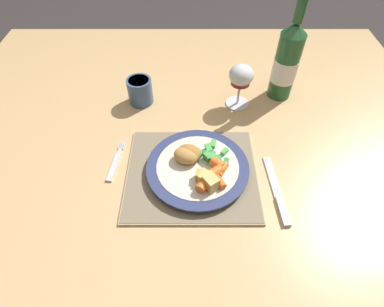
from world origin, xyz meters
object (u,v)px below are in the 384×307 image
(dinner_plate, at_px, (198,168))
(table_knife, at_px, (278,195))
(dining_table, at_px, (189,141))
(fork, at_px, (115,164))
(drinking_cup, at_px, (140,90))
(wine_glass, at_px, (241,78))
(bottle, at_px, (287,62))

(dinner_plate, xyz_separation_m, table_knife, (0.18, -0.07, -0.01))
(dining_table, distance_m, fork, 0.25)
(dining_table, relative_size, drinking_cup, 18.82)
(dinner_plate, relative_size, drinking_cup, 3.20)
(wine_glass, relative_size, bottle, 0.42)
(dining_table, distance_m, drinking_cup, 0.21)
(dinner_plate, bearing_deg, fork, 173.12)
(dining_table, bearing_deg, dinner_plate, -83.08)
(fork, bearing_deg, wine_glass, 35.70)
(table_knife, bearing_deg, wine_glass, 100.44)
(bottle, bearing_deg, wine_glass, -160.62)
(fork, distance_m, table_knife, 0.39)
(dining_table, relative_size, bottle, 4.68)
(table_knife, xyz_separation_m, drinking_cup, (-0.34, 0.34, 0.04))
(fork, distance_m, drinking_cup, 0.25)
(table_knife, bearing_deg, dinner_plate, 159.70)
(dinner_plate, relative_size, wine_glass, 1.88)
(dinner_plate, distance_m, wine_glass, 0.29)
(dinner_plate, bearing_deg, drinking_cup, 121.41)
(dining_table, distance_m, wine_glass, 0.23)
(fork, xyz_separation_m, drinking_cup, (0.04, 0.24, 0.04))
(table_knife, relative_size, bottle, 0.63)
(fork, bearing_deg, bottle, 31.53)
(dining_table, bearing_deg, wine_glass, 29.71)
(table_knife, xyz_separation_m, bottle, (0.07, 0.37, 0.11))
(table_knife, xyz_separation_m, wine_glass, (-0.06, 0.32, 0.09))
(fork, height_order, table_knife, table_knife)
(table_knife, distance_m, wine_glass, 0.34)
(wine_glass, xyz_separation_m, bottle, (0.13, 0.05, 0.02))
(table_knife, bearing_deg, fork, 166.61)
(dining_table, height_order, dinner_plate, dinner_plate)
(drinking_cup, bearing_deg, table_knife, -44.24)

